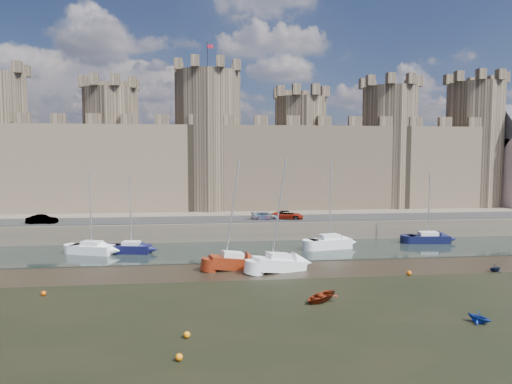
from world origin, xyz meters
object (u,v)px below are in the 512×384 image
sailboat_3 (428,238)px  sailboat_4 (233,261)px  car_2 (265,216)px  sailboat_0 (92,248)px  sailboat_5 (279,263)px  sailboat_2 (330,242)px  car_3 (288,215)px  car_1 (42,219)px  sailboat_1 (131,248)px

sailboat_3 → sailboat_4: 28.52m
car_2 → sailboat_0: size_ratio=0.42×
sailboat_3 → sailboat_5: size_ratio=0.81×
sailboat_5 → car_2: bearing=70.0°
sailboat_2 → sailboat_4: (-12.56, -8.55, -0.07)m
sailboat_3 → sailboat_5: (-21.90, -12.07, 0.07)m
car_3 → sailboat_5: size_ratio=0.40×
car_1 → sailboat_4: size_ratio=0.35×
car_1 → car_3: bearing=-86.8°
car_2 → sailboat_0: bearing=123.9°
car_2 → sailboat_2: sailboat_2 is taller
car_3 → car_2: bearing=110.1°
sailboat_1 → sailboat_5: size_ratio=0.79×
sailboat_1 → sailboat_3: sailboat_3 is taller
sailboat_0 → sailboat_3: sailboat_0 is taller
car_1 → car_2: car_1 is taller
sailboat_5 → car_3: bearing=60.5°
sailboat_1 → car_1: bearing=157.5°
car_1 → sailboat_0: 11.84m
sailboat_1 → sailboat_5: bearing=-21.5°
sailboat_2 → sailboat_5: (-8.02, -9.91, -0.07)m
sailboat_2 → sailboat_3: size_ratio=1.21×
sailboat_1 → sailboat_3: (37.84, 2.13, -0.00)m
car_1 → car_3: (33.09, 0.68, -0.01)m
car_2 → sailboat_3: sailboat_3 is taller
car_3 → sailboat_2: sailboat_2 is taller
car_2 → sailboat_0: 23.46m
sailboat_5 → sailboat_1: bearing=131.6°
sailboat_2 → sailboat_5: 12.75m
car_3 → sailboat_0: size_ratio=0.48×
sailboat_0 → sailboat_1: size_ratio=1.05×
sailboat_1 → sailboat_4: bearing=-26.5°
car_3 → sailboat_4: 19.82m
car_1 → car_2: (29.88, 0.59, -0.06)m
car_1 → car_3: 33.10m
car_1 → car_2: 29.88m
sailboat_0 → sailboat_4: (15.95, -8.71, 0.05)m
sailboat_4 → sailboat_5: sailboat_5 is taller
sailboat_1 → sailboat_2: (23.97, -0.03, 0.14)m
sailboat_0 → sailboat_1: sailboat_0 is taller
car_1 → sailboat_3: size_ratio=0.42×
sailboat_1 → sailboat_4: size_ratio=0.80×
car_2 → car_3: car_3 is taller
car_3 → sailboat_1: sailboat_1 is taller
car_3 → sailboat_4: size_ratio=0.40×
car_2 → sailboat_5: (-1.16, -18.82, -2.27)m
car_3 → sailboat_5: (-4.38, -18.91, -2.32)m
sailboat_2 → sailboat_4: bearing=-156.9°
sailboat_4 → car_2: bearing=59.6°
car_2 → sailboat_5: sailboat_5 is taller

